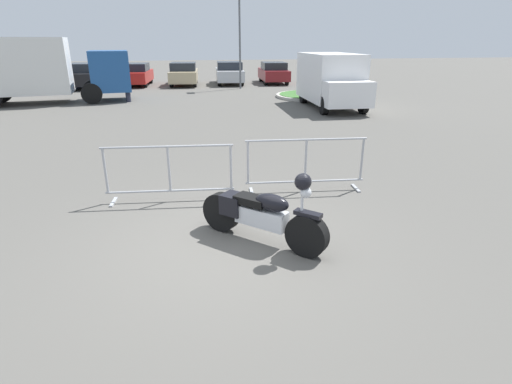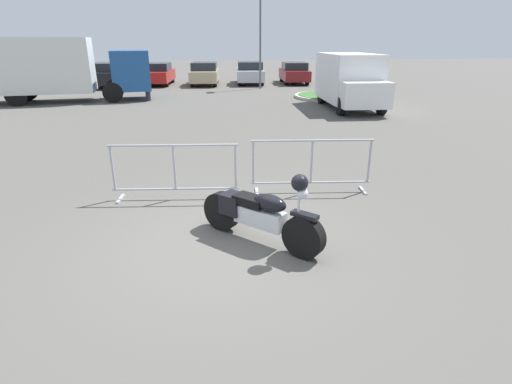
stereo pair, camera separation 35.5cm
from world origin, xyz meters
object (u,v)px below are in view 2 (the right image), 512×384
parked_car_blue (59,75)px  parked_car_red (158,74)px  box_truck (57,67)px  delivery_van (349,79)px  pedestrian (147,82)px  parked_car_maroon (294,73)px  parked_car_silver (250,73)px  crowd_barrier_near (175,171)px  street_lamp (260,25)px  parked_car_black (108,75)px  crowd_barrier_far (311,165)px  motorcycle (260,214)px  parked_car_tan (205,73)px

parked_car_blue → parked_car_red: size_ratio=1.04×
box_truck → delivery_van: (13.28, -3.86, -0.39)m
pedestrian → box_truck: bearing=-23.1°
parked_car_maroon → parked_car_silver: bearing=93.5°
crowd_barrier_near → delivery_van: 12.40m
pedestrian → delivery_van: bearing=139.7°
street_lamp → parked_car_red: bearing=153.5°
crowd_barrier_near → box_truck: size_ratio=0.30×
pedestrian → street_lamp: street_lamp is taller
parked_car_black → parked_car_red: (3.12, 0.74, -0.04)m
delivery_van → street_lamp: (-2.72, 8.17, 2.47)m
parked_car_black → parked_car_silver: bearing=-81.7°
box_truck → parked_car_blue: 7.51m
parked_car_red → pedestrian: size_ratio=2.58×
street_lamp → parked_car_black: bearing=165.5°
crowd_barrier_near → pedestrian: size_ratio=1.40×
crowd_barrier_near → crowd_barrier_far: 2.63m
motorcycle → parked_car_red: 23.72m
motorcycle → parked_car_blue: (-9.66, 23.06, 0.30)m
crowd_barrier_far → motorcycle: bearing=-124.0°
crowd_barrier_far → parked_car_black: (-7.85, 20.79, 0.21)m
crowd_barrier_far → parked_car_maroon: size_ratio=0.55×
delivery_van → parked_car_red: size_ratio=1.17×
crowd_barrier_far → street_lamp: 18.64m
motorcycle → parked_car_red: size_ratio=0.37×
parked_car_blue → parked_car_tan: parked_car_blue is taller
parked_car_tan → parked_car_silver: (3.12, 0.18, 0.01)m
box_truck → street_lamp: 11.59m
delivery_van → parked_car_silver: bearing=-161.8°
delivery_van → crowd_barrier_far: bearing=-20.6°
parked_car_tan → street_lamp: (3.38, -2.85, 2.96)m
box_truck → delivery_van: bearing=-23.2°
parked_car_blue → parked_car_maroon: bearing=-84.5°
box_truck → parked_car_blue: (-2.19, 7.13, -0.88)m
parked_car_black → parked_car_maroon: (12.49, 0.45, -0.04)m
delivery_van → parked_car_blue: delivery_van is taller
parked_car_silver → parked_car_black: bearing=98.3°
crowd_barrier_far → pedestrian: 14.44m
crowd_barrier_near → street_lamp: bearing=76.5°
crowd_barrier_far → street_lamp: street_lamp is taller
parked_car_red → parked_car_tan: bearing=-91.9°
crowd_barrier_near → pedestrian: 13.83m
parked_car_silver → parked_car_maroon: 3.12m
delivery_van → parked_car_black: size_ratio=1.11×
crowd_barrier_far → street_lamp: bearing=84.5°
box_truck → street_lamp: (10.56, 4.31, 2.08)m
crowd_barrier_near → parked_car_silver: size_ratio=0.52×
delivery_van → street_lamp: size_ratio=0.90×
box_truck → pedestrian: bearing=-11.2°
parked_car_black → parked_car_red: parked_car_black is taller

